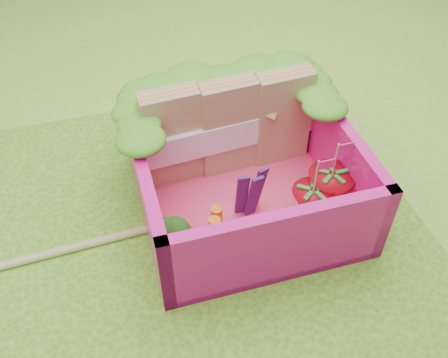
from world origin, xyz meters
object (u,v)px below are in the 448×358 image
object	(u,v)px
strawberry_right	(329,191)
bento_box	(244,172)
strawberry_left	(311,205)
broccoli	(175,237)
chopsticks	(60,251)
sandwich_stack	(229,127)

from	to	relation	value
strawberry_right	bento_box	bearing A→B (deg)	154.08
bento_box	strawberry_right	size ratio (longest dim) A/B	2.47
bento_box	strawberry_right	distance (m)	0.54
strawberry_left	bento_box	bearing A→B (deg)	137.98
bento_box	strawberry_right	bearing A→B (deg)	-25.92
strawberry_right	broccoli	bearing A→B (deg)	-173.39
bento_box	strawberry_left	bearing A→B (deg)	-42.02
broccoli	chopsticks	size ratio (longest dim) A/B	0.16
bento_box	strawberry_left	xyz separation A→B (m)	(0.33, -0.30, -0.09)
strawberry_left	chopsticks	distance (m)	1.53
sandwich_stack	strawberry_right	xyz separation A→B (m)	(0.47, -0.56, -0.18)
sandwich_stack	chopsticks	xyz separation A→B (m)	(-1.18, -0.42, -0.35)
sandwich_stack	chopsticks	distance (m)	1.30
broccoli	strawberry_right	world-z (taller)	strawberry_right
bento_box	broccoli	distance (m)	0.62
sandwich_stack	strawberry_right	size ratio (longest dim) A/B	2.30
strawberry_right	chopsticks	size ratio (longest dim) A/B	0.25
bento_box	sandwich_stack	distance (m)	0.35
sandwich_stack	broccoli	size ratio (longest dim) A/B	3.53
chopsticks	broccoli	bearing A→B (deg)	-21.34
sandwich_stack	strawberry_left	bearing A→B (deg)	-62.61
strawberry_left	strawberry_right	size ratio (longest dim) A/B	0.94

